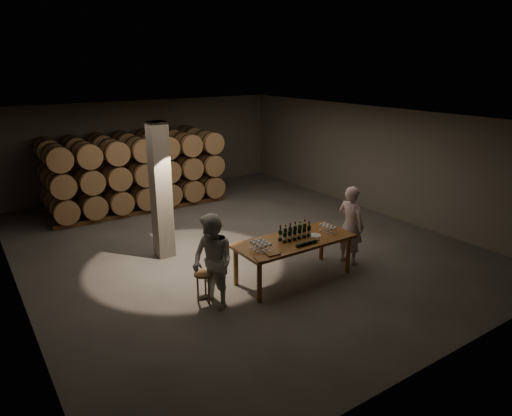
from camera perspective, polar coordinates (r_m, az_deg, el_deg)
room at (r=10.75m, az=-11.81°, el=2.05°), size 12.00×12.00×12.00m
tasting_table at (r=9.65m, az=4.78°, el=-4.50°), size 2.60×1.10×0.90m
barrel_stack_back at (r=15.70m, az=-15.95°, el=5.16°), size 5.48×0.95×2.31m
barrel_stack_front at (r=14.41m, az=-14.16°, el=4.21°), size 5.48×0.95×2.31m
bottle_cluster at (r=9.62m, az=4.87°, el=-3.14°), size 0.74×0.24×0.34m
lying_bottles at (r=9.34m, az=6.37°, el=-4.41°), size 0.60×0.08×0.08m
glass_cluster_left at (r=9.05m, az=0.57°, el=-4.46°), size 0.30×0.41×0.17m
glass_cluster_right at (r=10.10m, az=8.97°, el=-2.32°), size 0.19×0.41×0.16m
plate at (r=9.85m, az=7.34°, el=-3.42°), size 0.28×0.28×0.02m
notebook_near at (r=8.86m, az=2.09°, el=-5.72°), size 0.28×0.23×0.03m
notebook_corner at (r=8.65m, az=0.69°, el=-6.35°), size 0.28×0.32×0.02m
pen at (r=8.94m, az=2.98°, el=-5.58°), size 0.13×0.02×0.01m
stool at (r=8.88m, az=-6.56°, el=-8.70°), size 0.37×0.37×0.62m
person_man at (r=10.59m, az=11.74°, el=-2.09°), size 0.55×0.74×1.83m
person_woman at (r=8.54m, az=-5.43°, el=-6.74°), size 0.85×1.01×1.84m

